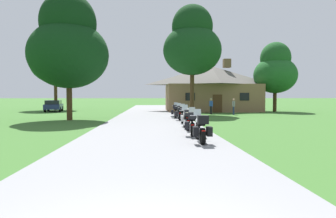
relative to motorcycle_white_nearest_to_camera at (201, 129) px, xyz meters
name	(u,v)px	position (x,y,z in m)	size (l,w,h in m)	color
ground_plane	(151,121)	(-2.05, 11.40, -0.61)	(500.00, 500.00, 0.00)	#386628
asphalt_driveway	(151,123)	(-2.05, 9.40, -0.58)	(6.40, 80.00, 0.06)	gray
motorcycle_white_nearest_to_camera	(201,129)	(0.00, 0.00, 0.00)	(0.73, 2.08, 1.30)	black
motorcycle_yellow_second_in_row	(192,124)	(-0.03, 2.28, 0.00)	(0.87, 2.08, 1.30)	black
motorcycle_white_third_in_row	(187,119)	(-0.02, 4.67, 0.01)	(0.66, 2.08, 1.30)	black
motorcycle_white_fourth_in_row	(187,117)	(0.20, 6.68, 0.00)	(0.75, 2.08, 1.30)	black
motorcycle_yellow_fifth_in_row	(182,115)	(0.19, 9.06, 0.01)	(0.71, 2.08, 1.30)	black
motorcycle_silver_sixth_in_row	(180,113)	(0.20, 11.39, 0.00)	(0.73, 2.08, 1.30)	black
motorcycle_silver_farthest_in_row	(176,111)	(0.07, 13.67, 0.00)	(0.84, 2.08, 1.30)	black
stone_lodge	(211,88)	(5.61, 26.09, 2.36)	(12.03, 8.04, 6.67)	brown
bystander_blue_shirt_near_lodge	(211,105)	(4.24, 19.19, 0.34)	(0.34, 0.52, 1.69)	black
bystander_gray_shirt_beside_signpost	(234,106)	(6.36, 18.13, 0.32)	(0.24, 0.55, 1.67)	navy
tree_by_lodge_front	(192,43)	(2.20, 18.97, 6.75)	(6.02, 6.02, 11.31)	#422D19
tree_left_near	(69,45)	(-8.53, 12.30, 5.33)	(6.25, 6.25, 10.03)	#422D19
tree_right_of_lodge	(275,70)	(13.21, 24.20, 4.51)	(5.22, 5.22, 8.54)	#422D19
tree_left_far	(55,57)	(-15.26, 30.04, 6.68)	(6.65, 6.65, 11.65)	#422D19
parked_navy_suv_far_left	(54,105)	(-14.16, 25.80, 0.17)	(2.69, 4.87, 1.40)	navy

